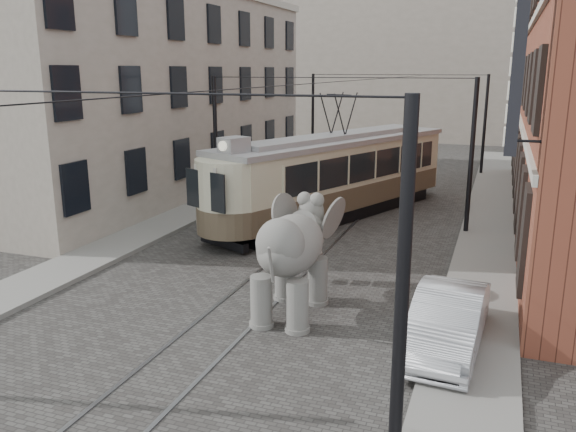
% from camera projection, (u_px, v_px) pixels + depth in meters
% --- Properties ---
extents(ground, '(120.00, 120.00, 0.00)m').
position_uv_depth(ground, '(288.00, 267.00, 19.01)').
color(ground, '#413F3C').
extents(tram_rails, '(1.54, 80.00, 0.02)m').
position_uv_depth(tram_rails, '(288.00, 266.00, 19.01)').
color(tram_rails, slate).
rests_on(tram_rails, ground).
extents(sidewalk_right, '(2.00, 60.00, 0.15)m').
position_uv_depth(sidewalk_right, '(480.00, 287.00, 16.99)').
color(sidewalk_right, slate).
rests_on(sidewalk_right, ground).
extents(sidewalk_left, '(2.00, 60.00, 0.15)m').
position_uv_depth(sidewalk_left, '(121.00, 244.00, 21.16)').
color(sidewalk_left, slate).
rests_on(sidewalk_left, ground).
extents(stucco_building, '(7.00, 24.00, 10.00)m').
position_uv_depth(stucco_building, '(157.00, 94.00, 30.56)').
color(stucco_building, gray).
rests_on(stucco_building, ground).
extents(distant_block, '(28.00, 10.00, 14.00)m').
position_uv_depth(distant_block, '(437.00, 61.00, 53.70)').
color(distant_block, gray).
rests_on(distant_block, ground).
extents(catenary, '(11.00, 30.20, 6.00)m').
position_uv_depth(catenary, '(327.00, 155.00, 22.89)').
color(catenary, black).
rests_on(catenary, ground).
extents(tram, '(7.64, 13.39, 5.30)m').
position_uv_depth(tram, '(338.00, 157.00, 24.83)').
color(tram, '#BFBA9A').
rests_on(tram, ground).
extents(elephant, '(2.84, 4.91, 2.94)m').
position_uv_depth(elephant, '(291.00, 261.00, 14.97)').
color(elephant, slate).
rests_on(elephant, ground).
extents(parked_car, '(1.76, 4.36, 1.41)m').
position_uv_depth(parked_car, '(447.00, 321.00, 13.23)').
color(parked_car, '#A2A3A7').
rests_on(parked_car, ground).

